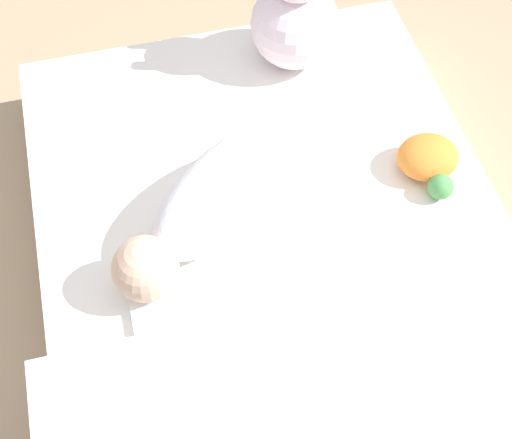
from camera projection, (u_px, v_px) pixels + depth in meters
ground_plane at (281, 291)px, 1.55m from camera, size 12.00×12.00×0.00m
bed_mattress at (282, 273)px, 1.49m from camera, size 1.35×0.96×0.16m
burp_cloth at (181, 289)px, 1.37m from camera, size 0.23×0.20×0.02m
swaddled_baby at (216, 201)px, 1.40m from camera, size 0.38×0.46×0.17m
pillow at (148, 434)px, 1.17m from camera, size 0.31×0.35×0.10m
bunny_plush at (295, 12)px, 1.62m from camera, size 0.21×0.21×0.37m
turtle_plush at (429, 160)px, 1.51m from camera, size 0.16×0.13×0.08m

